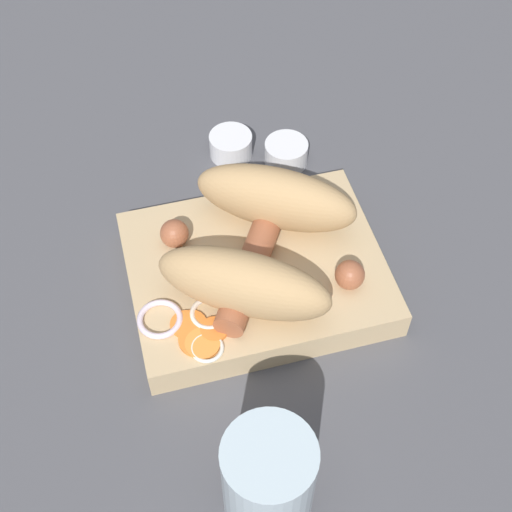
{
  "coord_description": "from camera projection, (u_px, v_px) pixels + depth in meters",
  "views": [
    {
      "loc": [
        0.1,
        0.38,
        0.55
      ],
      "look_at": [
        0.0,
        0.0,
        0.04
      ],
      "focal_mm": 50.0,
      "sensor_mm": 36.0,
      "label": 1
    }
  ],
  "objects": [
    {
      "name": "sausage",
      "position": [
        260.0,
        254.0,
        0.64
      ],
      "size": [
        0.17,
        0.15,
        0.03
      ],
      "color": "#9E5638",
      "rests_on": "food_tray"
    },
    {
      "name": "food_tray",
      "position": [
        256.0,
        273.0,
        0.66
      ],
      "size": [
        0.23,
        0.18,
        0.03
      ],
      "color": "tan",
      "rests_on": "ground_plane"
    },
    {
      "name": "ground_plane",
      "position": [
        256.0,
        282.0,
        0.68
      ],
      "size": [
        3.0,
        3.0,
        0.0
      ],
      "primitive_type": "plane",
      "color": "#4C4C51"
    },
    {
      "name": "bread_roll",
      "position": [
        261.0,
        239.0,
        0.63
      ],
      "size": [
        0.21,
        0.21,
        0.06
      ],
      "color": "tan",
      "rests_on": "food_tray"
    },
    {
      "name": "pickled_veggies",
      "position": [
        190.0,
        327.0,
        0.61
      ],
      "size": [
        0.08,
        0.07,
        0.01
      ],
      "color": "orange",
      "rests_on": "food_tray"
    },
    {
      "name": "condiment_cup_near",
      "position": [
        286.0,
        154.0,
        0.76
      ],
      "size": [
        0.05,
        0.05,
        0.03
      ],
      "color": "white",
      "rests_on": "ground_plane"
    },
    {
      "name": "drink_glass",
      "position": [
        268.0,
        481.0,
        0.51
      ],
      "size": [
        0.07,
        0.07,
        0.1
      ],
      "color": "silver",
      "rests_on": "ground_plane"
    },
    {
      "name": "condiment_cup_far",
      "position": [
        231.0,
        146.0,
        0.77
      ],
      "size": [
        0.05,
        0.05,
        0.03
      ],
      "color": "white",
      "rests_on": "ground_plane"
    }
  ]
}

